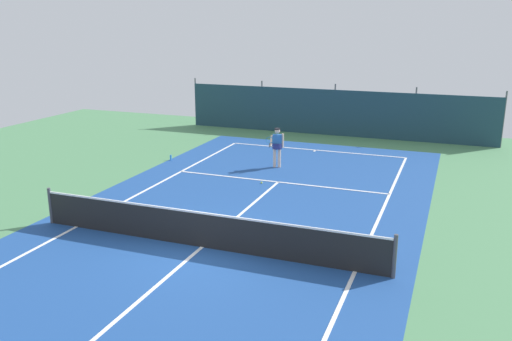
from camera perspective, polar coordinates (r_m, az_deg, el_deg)
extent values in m
plane|color=#4C8456|center=(14.59, -5.73, -8.11)|extent=(36.00, 36.00, 0.00)
cube|color=#1E478C|center=(14.58, -5.73, -8.10)|extent=(11.02, 26.60, 0.01)
cube|color=white|center=(25.25, 6.36, 2.17)|extent=(8.22, 0.10, 0.01)
cube|color=white|center=(16.72, -18.52, -5.68)|extent=(0.10, 23.80, 0.01)
cube|color=white|center=(13.40, 10.49, -10.51)|extent=(0.10, 23.80, 0.01)
cube|color=white|center=(20.15, 2.38, -1.23)|extent=(8.22, 0.10, 0.01)
cube|color=white|center=(14.58, -5.73, -8.08)|extent=(0.10, 12.80, 0.01)
cube|color=white|center=(25.10, 6.27, 2.10)|extent=(0.10, 0.30, 0.01)
cube|color=black|center=(14.40, -5.78, -6.38)|extent=(9.92, 0.03, 0.95)
cube|color=white|center=(14.22, -5.83, -4.52)|extent=(9.92, 0.04, 0.05)
cylinder|color=#47474C|center=(17.10, -21.02, -3.51)|extent=(0.10, 0.10, 1.10)
cylinder|color=#47474C|center=(13.07, 14.53, -8.85)|extent=(0.10, 0.10, 1.10)
cube|color=#1E3D4C|center=(28.49, 8.30, 6.10)|extent=(16.22, 0.06, 2.40)
cylinder|color=#595B60|center=(31.27, -6.42, 7.28)|extent=(0.08, 0.08, 2.70)
cylinder|color=#595B60|center=(29.65, 0.63, 6.92)|extent=(0.08, 0.08, 2.70)
cylinder|color=#595B60|center=(28.52, 8.34, 6.41)|extent=(0.08, 0.08, 2.70)
cylinder|color=#595B60|center=(27.94, 16.51, 5.74)|extent=(0.08, 0.08, 2.70)
cylinder|color=#595B60|center=(27.94, 24.83, 4.94)|extent=(0.08, 0.08, 2.70)
cube|color=#234C1E|center=(29.18, 8.51, 5.02)|extent=(14.60, 0.70, 1.10)
cylinder|color=beige|center=(22.11, 2.50, 1.38)|extent=(0.12, 0.12, 0.82)
cylinder|color=beige|center=(22.12, 1.98, 1.40)|extent=(0.12, 0.12, 0.82)
cylinder|color=navy|center=(22.00, 2.26, 2.63)|extent=(0.40, 0.40, 0.22)
cube|color=#2D6BB7|center=(21.95, 2.26, 3.13)|extent=(0.40, 0.29, 0.56)
sphere|color=beige|center=(21.86, 2.27, 4.23)|extent=(0.22, 0.22, 0.22)
cylinder|color=black|center=(21.85, 2.28, 4.47)|extent=(0.23, 0.23, 0.04)
cylinder|color=beige|center=(21.93, 2.86, 3.19)|extent=(0.09, 0.09, 0.58)
cylinder|color=beige|center=(21.84, 1.64, 3.15)|extent=(0.22, 0.53, 0.41)
cylinder|color=black|center=(21.58, 1.45, 2.69)|extent=(0.10, 0.27, 0.13)
torus|color=teal|center=(21.53, 1.45, 3.26)|extent=(0.33, 0.20, 0.29)
sphere|color=#CCDB33|center=(19.97, 0.60, -1.30)|extent=(0.07, 0.07, 0.07)
sphere|color=#CCDB33|center=(15.51, 8.69, -6.60)|extent=(0.07, 0.07, 0.07)
cube|color=black|center=(30.95, 10.59, 5.85)|extent=(1.94, 4.26, 0.80)
cube|color=#2D333D|center=(30.84, 10.66, 7.09)|extent=(1.59, 1.94, 0.56)
cylinder|color=black|center=(29.59, 11.71, 4.55)|extent=(0.24, 0.65, 0.64)
cylinder|color=black|center=(29.97, 8.33, 4.86)|extent=(0.24, 0.65, 0.64)
cylinder|color=black|center=(32.10, 12.64, 5.36)|extent=(0.24, 0.65, 0.64)
cylinder|color=black|center=(32.46, 9.51, 5.63)|extent=(0.24, 0.65, 0.64)
cylinder|color=#338CD8|center=(23.56, -9.05, 1.37)|extent=(0.08, 0.08, 0.24)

